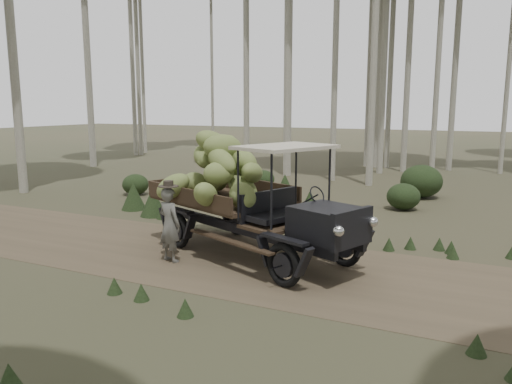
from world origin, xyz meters
TOP-DOWN VIEW (x-y plane):
  - ground at (0.00, 0.00)m, footprint 120.00×120.00m
  - dirt_track at (0.00, 0.00)m, footprint 70.00×4.00m
  - banana_truck at (-0.89, 0.67)m, footprint 5.63×3.66m
  - farmer at (-1.80, -0.61)m, footprint 0.66×0.52m
  - undergrowth at (2.22, -1.00)m, footprint 21.76×22.25m

SIDE VIEW (x-z plane):
  - ground at x=0.00m, z-range 0.00..0.00m
  - dirt_track at x=0.00m, z-range 0.00..0.01m
  - undergrowth at x=2.22m, z-range -0.15..1.16m
  - farmer at x=-1.80m, z-range -0.05..1.68m
  - banana_truck at x=-0.89m, z-range 0.19..3.00m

